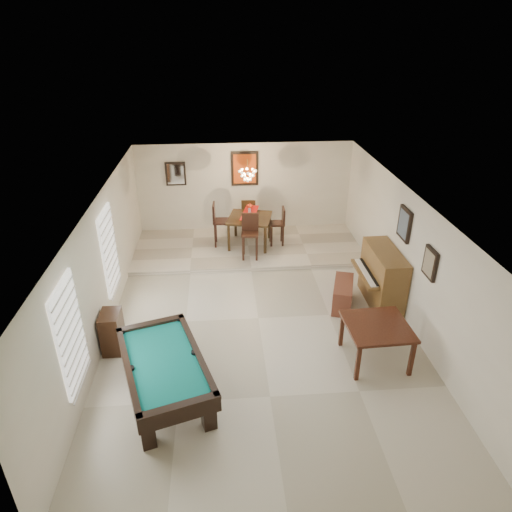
{
  "coord_description": "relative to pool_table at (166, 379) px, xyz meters",
  "views": [
    {
      "loc": [
        -0.69,
        -7.83,
        5.47
      ],
      "look_at": [
        0.0,
        0.6,
        1.15
      ],
      "focal_mm": 32.0,
      "sensor_mm": 36.0,
      "label": 1
    }
  ],
  "objects": [
    {
      "name": "ground_plane",
      "position": [
        1.68,
        2.1,
        -0.37
      ],
      "size": [
        6.0,
        9.0,
        0.02
      ],
      "primitive_type": "cube",
      "color": "beige"
    },
    {
      "name": "wall_back",
      "position": [
        1.68,
        6.6,
        0.94
      ],
      "size": [
        6.0,
        0.04,
        2.6
      ],
      "primitive_type": "cube",
      "color": "silver",
      "rests_on": "ground_plane"
    },
    {
      "name": "wall_front",
      "position": [
        1.68,
        -2.4,
        0.94
      ],
      "size": [
        6.0,
        0.04,
        2.6
      ],
      "primitive_type": "cube",
      "color": "silver",
      "rests_on": "ground_plane"
    },
    {
      "name": "wall_left",
      "position": [
        -1.32,
        2.1,
        0.94
      ],
      "size": [
        0.04,
        9.0,
        2.6
      ],
      "primitive_type": "cube",
      "color": "silver",
      "rests_on": "ground_plane"
    },
    {
      "name": "wall_right",
      "position": [
        4.68,
        2.1,
        0.94
      ],
      "size": [
        0.04,
        9.0,
        2.6
      ],
      "primitive_type": "cube",
      "color": "silver",
      "rests_on": "ground_plane"
    },
    {
      "name": "ceiling",
      "position": [
        1.68,
        2.1,
        2.24
      ],
      "size": [
        6.0,
        9.0,
        0.04
      ],
      "primitive_type": "cube",
      "color": "white",
      "rests_on": "wall_back"
    },
    {
      "name": "dining_step",
      "position": [
        1.68,
        5.35,
        -0.3
      ],
      "size": [
        6.0,
        2.5,
        0.12
      ],
      "primitive_type": "cube",
      "color": "beige",
      "rests_on": "ground_plane"
    },
    {
      "name": "window_left_front",
      "position": [
        -1.29,
        -0.1,
        1.04
      ],
      "size": [
        0.06,
        1.0,
        1.7
      ],
      "primitive_type": "cube",
      "color": "white",
      "rests_on": "wall_left"
    },
    {
      "name": "window_left_rear",
      "position": [
        -1.29,
        2.7,
        1.04
      ],
      "size": [
        0.06,
        1.0,
        1.7
      ],
      "primitive_type": "cube",
      "color": "white",
      "rests_on": "wall_left"
    },
    {
      "name": "pool_table",
      "position": [
        0.0,
        0.0,
        0.0
      ],
      "size": [
        1.79,
        2.45,
        0.73
      ],
      "primitive_type": null,
      "rotation": [
        0.0,
        0.0,
        0.31
      ],
      "color": "black",
      "rests_on": "ground_plane"
    },
    {
      "name": "square_table",
      "position": [
        3.66,
        0.63,
        0.01
      ],
      "size": [
        1.14,
        1.14,
        0.76
      ],
      "primitive_type": null,
      "rotation": [
        0.0,
        0.0,
        0.04
      ],
      "color": "#33160C",
      "rests_on": "ground_plane"
    },
    {
      "name": "upright_piano",
      "position": [
        4.24,
        2.49,
        0.26
      ],
      "size": [
        0.85,
        1.51,
        1.26
      ],
      "primitive_type": null,
      "color": "brown",
      "rests_on": "ground_plane"
    },
    {
      "name": "piano_bench",
      "position": [
        3.54,
        2.44,
        -0.09
      ],
      "size": [
        0.67,
        1.07,
        0.56
      ],
      "primitive_type": "cube",
      "rotation": [
        0.0,
        0.0,
        -0.3
      ],
      "color": "brown",
      "rests_on": "ground_plane"
    },
    {
      "name": "apothecary_chest",
      "position": [
        -1.1,
        1.31,
        0.03
      ],
      "size": [
        0.35,
        0.53,
        0.8
      ],
      "primitive_type": "cube",
      "color": "black",
      "rests_on": "ground_plane"
    },
    {
      "name": "dining_table",
      "position": [
        1.74,
        5.44,
        0.21
      ],
      "size": [
        1.32,
        1.32,
        0.91
      ],
      "primitive_type": null,
      "rotation": [
        0.0,
        0.0,
        -0.22
      ],
      "color": "black",
      "rests_on": "dining_step"
    },
    {
      "name": "flower_vase",
      "position": [
        1.74,
        5.44,
        0.79
      ],
      "size": [
        0.19,
        0.19,
        0.26
      ],
      "primitive_type": null,
      "rotation": [
        0.0,
        0.0,
        0.26
      ],
      "color": "red",
      "rests_on": "dining_table"
    },
    {
      "name": "dining_chair_south",
      "position": [
        1.69,
        4.65,
        0.33
      ],
      "size": [
        0.46,
        0.46,
        1.14
      ],
      "primitive_type": null,
      "rotation": [
        0.0,
        0.0,
        -0.1
      ],
      "color": "black",
      "rests_on": "dining_step"
    },
    {
      "name": "dining_chair_north",
      "position": [
        1.75,
        6.19,
        0.28
      ],
      "size": [
        0.41,
        0.41,
        1.04
      ],
      "primitive_type": null,
      "rotation": [
        0.0,
        0.0,
        3.09
      ],
      "color": "black",
      "rests_on": "dining_step"
    },
    {
      "name": "dining_chair_west",
      "position": [
        1.0,
        5.47,
        0.34
      ],
      "size": [
        0.46,
        0.46,
        1.18
      ],
      "primitive_type": null,
      "rotation": [
        0.0,
        0.0,
        1.52
      ],
      "color": "black",
      "rests_on": "dining_step"
    },
    {
      "name": "dining_chair_east",
      "position": [
        2.46,
        5.4,
        0.27
      ],
      "size": [
        0.39,
        0.39,
        1.03
      ],
      "primitive_type": null,
      "rotation": [
        0.0,
        0.0,
        -1.59
      ],
      "color": "black",
      "rests_on": "dining_step"
    },
    {
      "name": "chandelier",
      "position": [
        1.68,
        5.3,
        1.84
      ],
      "size": [
        0.44,
        0.44,
        0.6
      ],
      "primitive_type": null,
      "color": "#FFE5B2",
      "rests_on": "ceiling"
    },
    {
      "name": "back_painting",
      "position": [
        1.68,
        6.56,
        1.54
      ],
      "size": [
        0.75,
        0.06,
        0.95
      ],
      "primitive_type": "cube",
      "color": "#D84C14",
      "rests_on": "wall_back"
    },
    {
      "name": "back_mirror",
      "position": [
        -0.22,
        6.56,
        1.44
      ],
      "size": [
        0.55,
        0.06,
        0.65
      ],
      "primitive_type": "cube",
      "color": "white",
      "rests_on": "wall_back"
    },
    {
      "name": "right_picture_upper",
      "position": [
        4.64,
        2.4,
        1.54
      ],
      "size": [
        0.06,
        0.55,
        0.65
      ],
      "primitive_type": "cube",
      "color": "slate",
      "rests_on": "wall_right"
    },
    {
      "name": "right_picture_lower",
      "position": [
        4.64,
        1.1,
        1.34
      ],
      "size": [
        0.06,
        0.45,
        0.55
      ],
      "primitive_type": "cube",
      "color": "gray",
      "rests_on": "wall_right"
    }
  ]
}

